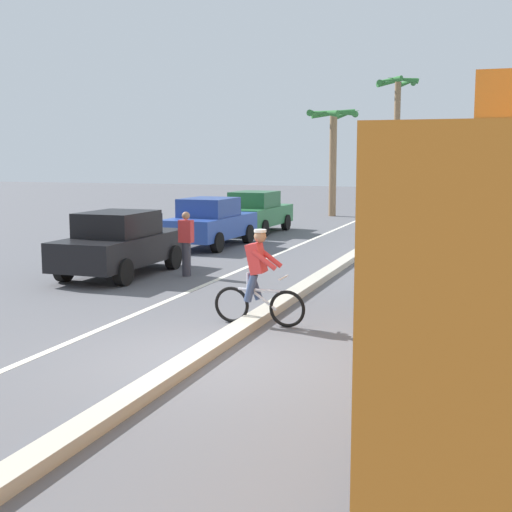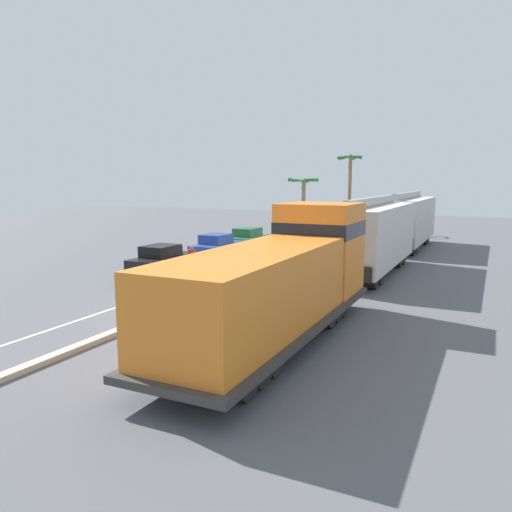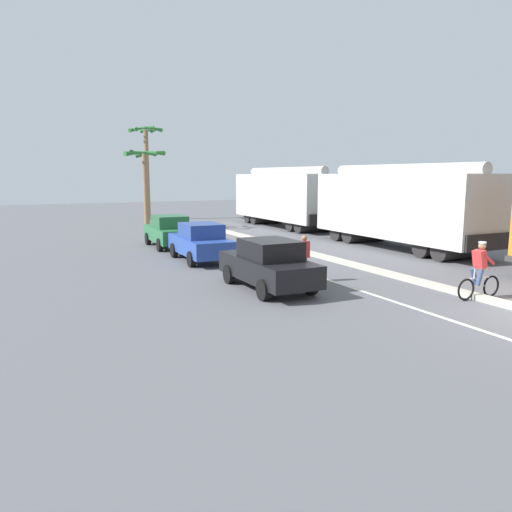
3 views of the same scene
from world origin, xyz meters
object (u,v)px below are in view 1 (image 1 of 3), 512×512
object	(u,v)px
cyclist	(258,280)
pedestrian_by_cars	(186,243)
palm_tree_near	(397,111)
parked_car_blue	(211,222)
parked_car_green	(256,212)
parked_car_black	(120,243)
palm_tree_far	(333,133)

from	to	relation	value
cyclist	pedestrian_by_cars	bearing A→B (deg)	128.25
palm_tree_near	parked_car_blue	bearing A→B (deg)	-98.13
cyclist	palm_tree_near	size ratio (longest dim) A/B	0.23
parked_car_green	cyclist	distance (m)	15.43
parked_car_black	pedestrian_by_cars	size ratio (longest dim) A/B	2.60
palm_tree_far	cyclist	bearing A→B (deg)	-79.85
parked_car_blue	palm_tree_far	size ratio (longest dim) A/B	0.79
palm_tree_near	pedestrian_by_cars	world-z (taller)	palm_tree_near
cyclist	palm_tree_near	bearing A→B (deg)	94.02
parked_car_green	cyclist	bearing A→B (deg)	-70.40
parked_car_black	pedestrian_by_cars	bearing A→B (deg)	15.47
palm_tree_far	pedestrian_by_cars	bearing A→B (deg)	-87.74
parked_car_blue	pedestrian_by_cars	distance (m)	5.88
parked_car_black	palm_tree_far	bearing A→B (deg)	87.44
parked_car_blue	palm_tree_far	xyz separation A→B (m)	(0.99, 13.28, 3.31)
parked_car_blue	cyclist	distance (m)	11.21
parked_car_black	cyclist	xyz separation A→B (m)	(5.03, -3.89, 0.00)
palm_tree_near	parked_car_green	bearing A→B (deg)	-100.47
parked_car_black	palm_tree_far	size ratio (longest dim) A/B	0.78
parked_car_blue	pedestrian_by_cars	size ratio (longest dim) A/B	2.62
pedestrian_by_cars	parked_car_black	bearing A→B (deg)	-164.53
parked_car_blue	palm_tree_far	bearing A→B (deg)	85.76
parked_car_green	palm_tree_far	world-z (taller)	palm_tree_far
parked_car_green	palm_tree_far	bearing A→B (deg)	83.34
parked_car_green	cyclist	xyz separation A→B (m)	(5.18, -14.54, 0.00)
parked_car_blue	palm_tree_near	size ratio (longest dim) A/B	0.56
pedestrian_by_cars	palm_tree_far	bearing A→B (deg)	92.26
parked_car_green	palm_tree_near	bearing A→B (deg)	79.53
parked_car_black	palm_tree_near	world-z (taller)	palm_tree_near
parked_car_green	palm_tree_far	distance (m)	9.36
cyclist	palm_tree_far	bearing A→B (deg)	100.15
parked_car_black	cyclist	bearing A→B (deg)	-37.72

